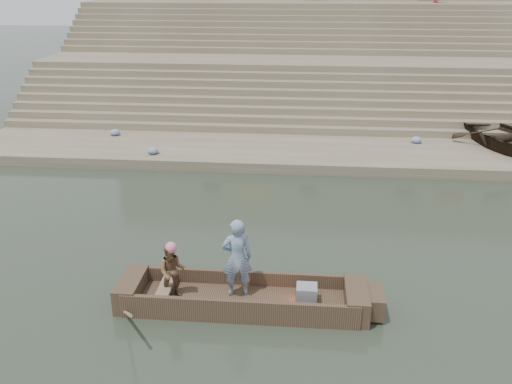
# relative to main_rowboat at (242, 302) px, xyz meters

# --- Properties ---
(ground) EXTENTS (120.00, 120.00, 0.00)m
(ground) POSITION_rel_main_rowboat_xyz_m (3.67, 2.74, -0.11)
(ground) COLOR #2A3427
(ground) RESTS_ON ground
(lower_landing) EXTENTS (32.00, 4.00, 0.40)m
(lower_landing) POSITION_rel_main_rowboat_xyz_m (3.67, 10.74, 0.09)
(lower_landing) COLOR gray
(lower_landing) RESTS_ON ground
(mid_landing) EXTENTS (32.00, 3.00, 2.80)m
(mid_landing) POSITION_rel_main_rowboat_xyz_m (3.67, 18.24, 1.29)
(mid_landing) COLOR gray
(mid_landing) RESTS_ON ground
(upper_landing) EXTENTS (32.00, 3.00, 5.20)m
(upper_landing) POSITION_rel_main_rowboat_xyz_m (3.67, 25.24, 2.49)
(upper_landing) COLOR gray
(upper_landing) RESTS_ON ground
(ghat_steps) EXTENTS (32.00, 11.00, 5.20)m
(ghat_steps) POSITION_rel_main_rowboat_xyz_m (3.67, 19.93, 1.69)
(ghat_steps) COLOR gray
(ghat_steps) RESTS_ON ground
(main_rowboat) EXTENTS (5.00, 1.30, 0.22)m
(main_rowboat) POSITION_rel_main_rowboat_xyz_m (0.00, 0.00, 0.00)
(main_rowboat) COLOR brown
(main_rowboat) RESTS_ON ground
(rowboat_trim) EXTENTS (6.04, 2.63, 1.98)m
(rowboat_trim) POSITION_rel_main_rowboat_xyz_m (0.21, -0.01, 0.20)
(rowboat_trim) COLOR brown
(rowboat_trim) RESTS_ON ground
(standing_man) EXTENTS (0.76, 0.58, 1.87)m
(standing_man) POSITION_rel_main_rowboat_xyz_m (-0.12, 0.18, 1.04)
(standing_man) COLOR navy
(standing_man) RESTS_ON main_rowboat
(rowing_man) EXTENTS (0.72, 0.61, 1.31)m
(rowing_man) POSITION_rel_main_rowboat_xyz_m (-1.55, -0.06, 0.76)
(rowing_man) COLOR #206231
(rowing_man) RESTS_ON main_rowboat
(television) EXTENTS (0.46, 0.42, 0.40)m
(television) POSITION_rel_main_rowboat_xyz_m (1.44, 0.00, 0.31)
(television) COLOR gray
(television) RESTS_ON main_rowboat
(beached_rowboat) EXTENTS (4.65, 5.40, 0.94)m
(beached_rowboat) POSITION_rel_main_rowboat_xyz_m (9.41, 11.47, 0.76)
(beached_rowboat) COLOR #2D2116
(beached_rowboat) RESTS_ON lower_landing
(cloth_bundles) EXTENTS (20.49, 2.85, 0.26)m
(cloth_bundles) POSITION_rel_main_rowboat_xyz_m (1.89, 11.04, 0.42)
(cloth_bundles) COLOR #3F5999
(cloth_bundles) RESTS_ON lower_landing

